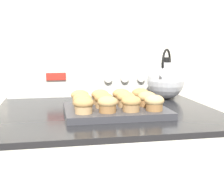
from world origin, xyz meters
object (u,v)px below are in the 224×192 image
at_px(tea_kettle, 166,80).
at_px(muffin_r2_c0, 80,97).
at_px(muffin_r2_c2, 121,96).
at_px(muffin_r0_c0, 84,105).
at_px(muffin_r2_c1, 100,97).
at_px(muffin_r1_c1, 104,100).
at_px(muffin_r0_c2, 131,103).
at_px(muffin_r0_c3, 154,103).
at_px(muffin_r1_c0, 82,101).
at_px(muffin_r1_c2, 126,99).
at_px(muffin_r1_c3, 147,99).
at_px(muffin_r2_c3, 140,95).
at_px(muffin_pan, 115,110).
at_px(muffin_r0_c1, 108,104).

bearing_deg(tea_kettle, muffin_r2_c0, -155.84).
xyz_separation_m(muffin_r2_c2, tea_kettle, (0.24, 0.17, 0.04)).
relative_size(muffin_r0_c0, muffin_r2_c1, 1.00).
distance_m(muffin_r1_c1, muffin_r2_c0, 0.10).
relative_size(muffin_r0_c0, muffin_r0_c2, 1.00).
height_order(muffin_r0_c3, tea_kettle, tea_kettle).
height_order(muffin_r1_c0, muffin_r2_c2, same).
distance_m(muffin_r0_c2, muffin_r1_c1, 0.11).
bearing_deg(muffin_r2_c2, muffin_r1_c2, -89.07).
distance_m(muffin_r0_c2, muffin_r1_c3, 0.10).
distance_m(muffin_r1_c2, muffin_r2_c0, 0.17).
bearing_deg(muffin_r1_c3, muffin_r2_c2, 132.67).
bearing_deg(muffin_r0_c3, muffin_r2_c0, 146.42).
bearing_deg(muffin_r1_c0, muffin_r2_c0, 90.87).
xyz_separation_m(muffin_r0_c2, muffin_r1_c0, (-0.15, 0.07, 0.00)).
xyz_separation_m(muffin_r0_c2, muffin_r2_c0, (-0.15, 0.15, 0.00)).
distance_m(muffin_r1_c3, muffin_r2_c3, 0.08).
xyz_separation_m(muffin_pan, muffin_r1_c3, (0.11, -0.00, 0.04)).
distance_m(muffin_r0_c1, muffin_r1_c1, 0.08).
bearing_deg(muffin_r0_c0, muffin_r0_c3, -0.49).
bearing_deg(muffin_r2_c3, muffin_r2_c0, -179.49).
height_order(muffin_r0_c1, muffin_r0_c3, same).
bearing_deg(muffin_r2_c2, muffin_r2_c0, -179.27).
xyz_separation_m(muffin_r2_c0, muffin_r2_c2, (0.15, 0.00, 0.00)).
bearing_deg(muffin_pan, muffin_r0_c3, -33.49).
bearing_deg(muffin_r1_c0, muffin_r0_c3, -17.72).
bearing_deg(muffin_r0_c3, muffin_r2_c2, 116.48).
height_order(muffin_r0_c3, muffin_r2_c2, same).
distance_m(muffin_r0_c1, muffin_r0_c2, 0.08).
bearing_deg(muffin_pan, muffin_r1_c3, -1.33).
bearing_deg(muffin_r2_c0, muffin_r2_c2, 0.73).
bearing_deg(muffin_pan, muffin_r0_c1, -118.51).
relative_size(muffin_r1_c2, muffin_r2_c3, 1.00).
height_order(muffin_r0_c2, muffin_r2_c2, same).
height_order(muffin_r0_c2, muffin_r2_c3, same).
xyz_separation_m(muffin_r0_c3, tea_kettle, (0.16, 0.33, 0.04)).
height_order(muffin_r2_c0, muffin_r2_c1, same).
height_order(muffin_r0_c2, muffin_r1_c2, same).
bearing_deg(muffin_r0_c1, muffin_pan, 61.49).
distance_m(muffin_r2_c3, tea_kettle, 0.24).
bearing_deg(muffin_r0_c0, muffin_r1_c2, 26.27).
bearing_deg(muffin_r2_c2, muffin_pan, -115.78).
relative_size(muffin_r1_c0, muffin_r2_c1, 1.00).
distance_m(muffin_r2_c0, muffin_r2_c2, 0.15).
xyz_separation_m(muffin_r1_c3, muffin_r2_c1, (-0.15, 0.08, 0.00)).
bearing_deg(tea_kettle, muffin_r0_c2, -126.26).
distance_m(muffin_r0_c2, muffin_r1_c0, 0.17).
height_order(muffin_r1_c1, muffin_r2_c3, same).
xyz_separation_m(muffin_r1_c1, tea_kettle, (0.32, 0.25, 0.04)).
bearing_deg(tea_kettle, muffin_r0_c3, -116.22).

